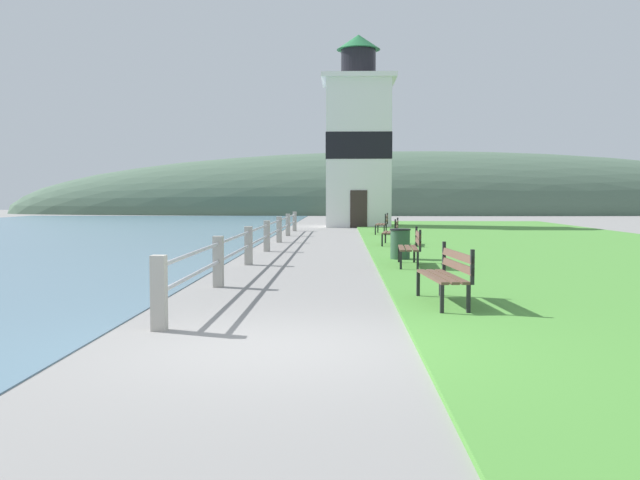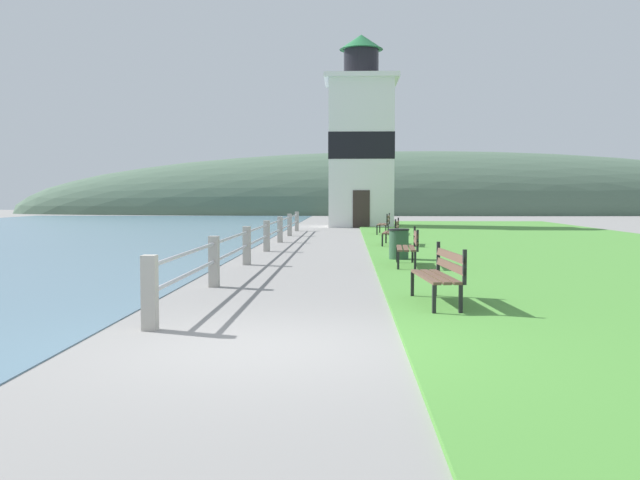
{
  "view_description": "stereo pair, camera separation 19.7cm",
  "coord_description": "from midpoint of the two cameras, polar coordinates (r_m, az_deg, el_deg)",
  "views": [
    {
      "loc": [
        0.77,
        -7.72,
        1.67
      ],
      "look_at": [
        0.1,
        14.62,
        0.3
      ],
      "focal_mm": 40.0,
      "sensor_mm": 36.0,
      "label": 1
    },
    {
      "loc": [
        0.97,
        -7.72,
        1.67
      ],
      "look_at": [
        0.1,
        14.62,
        0.3
      ],
      "focal_mm": 40.0,
      "sensor_mm": 36.0,
      "label": 2
    }
  ],
  "objects": [
    {
      "name": "park_bench_near",
      "position": [
        10.83,
        9.65,
        -2.54
      ],
      "size": [
        0.62,
        1.79,
        0.94
      ],
      "rotation": [
        0.0,
        0.0,
        3.23
      ],
      "color": "brown",
      "rests_on": "ground_plane"
    },
    {
      "name": "seawall_railing",
      "position": [
        21.67,
        -4.54,
        0.53
      ],
      "size": [
        0.18,
        25.77,
        0.94
      ],
      "color": "#A8A399",
      "rests_on": "ground_plane"
    },
    {
      "name": "trash_bin",
      "position": [
        18.45,
        6.12,
        -0.39
      ],
      "size": [
        0.54,
        0.54,
        0.84
      ],
      "color": "#2D5138",
      "rests_on": "ground_plane"
    },
    {
      "name": "distant_hillside",
      "position": [
        69.38,
        7.64,
        2.09
      ],
      "size": [
        80.0,
        16.0,
        12.0
      ],
      "color": "#4C6651",
      "rests_on": "ground_plane"
    },
    {
      "name": "ground_plane",
      "position": [
        7.95,
        -4.65,
        -8.63
      ],
      "size": [
        160.0,
        160.0,
        0.0
      ],
      "primitive_type": "plane",
      "color": "gray"
    },
    {
      "name": "lighthouse",
      "position": [
        39.8,
        2.93,
        7.72
      ],
      "size": [
        4.01,
        4.01,
        10.54
      ],
      "color": "white",
      "rests_on": "ground_plane"
    },
    {
      "name": "park_bench_by_lighthouse",
      "position": [
        30.81,
        4.89,
        1.39
      ],
      "size": [
        0.67,
        1.85,
        0.94
      ],
      "rotation": [
        0.0,
        0.0,
        3.03
      ],
      "color": "brown",
      "rests_on": "ground_plane"
    },
    {
      "name": "park_bench_midway",
      "position": [
        16.65,
        7.02,
        -0.42
      ],
      "size": [
        0.57,
        1.77,
        0.94
      ],
      "rotation": [
        0.0,
        0.0,
        3.09
      ],
      "color": "brown",
      "rests_on": "ground_plane"
    },
    {
      "name": "park_bench_far",
      "position": [
        23.82,
        5.56,
        0.77
      ],
      "size": [
        0.68,
        1.79,
        0.94
      ],
      "rotation": [
        0.0,
        0.0,
        3.02
      ],
      "color": "brown",
      "rests_on": "ground_plane"
    },
    {
      "name": "grass_verge",
      "position": [
        24.36,
        17.75,
        -0.52
      ],
      "size": [
        12.0,
        46.92,
        0.06
      ],
      "color": "#4C8E38",
      "rests_on": "ground_plane"
    }
  ]
}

